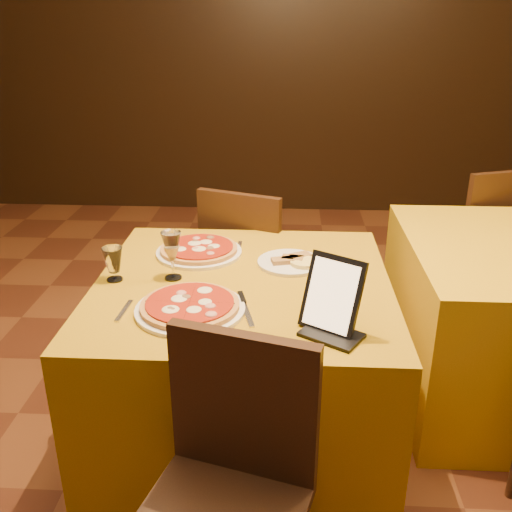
# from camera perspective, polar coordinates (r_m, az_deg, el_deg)

# --- Properties ---
(floor) EXTENTS (6.00, 7.00, 0.01)m
(floor) POSITION_cam_1_polar(r_m,az_deg,el_deg) (2.32, 0.44, -23.24)
(floor) COLOR #5E2D19
(floor) RESTS_ON ground
(wall_back) EXTENTS (6.00, 0.01, 2.80)m
(wall_back) POSITION_cam_1_polar(r_m,az_deg,el_deg) (5.11, 2.58, 19.85)
(wall_back) COLOR black
(wall_back) RESTS_ON floor
(main_table) EXTENTS (1.10, 1.10, 0.75)m
(main_table) POSITION_cam_1_polar(r_m,az_deg,el_deg) (2.32, -1.23, -10.88)
(main_table) COLOR #AD800B
(main_table) RESTS_ON floor
(chair_main_far) EXTENTS (0.46, 0.46, 0.91)m
(chair_main_far) POSITION_cam_1_polar(r_m,az_deg,el_deg) (2.96, -0.08, -1.22)
(chair_main_far) COLOR black
(chair_main_far) RESTS_ON floor
(chair_side_far) EXTENTS (0.60, 0.60, 0.91)m
(chair_side_far) POSITION_cam_1_polar(r_m,az_deg,el_deg) (3.58, 20.82, 1.54)
(chair_side_far) COLOR black
(chair_side_far) RESTS_ON floor
(pizza_near) EXTENTS (0.37, 0.37, 0.03)m
(pizza_near) POSITION_cam_1_polar(r_m,az_deg,el_deg) (1.93, -6.61, -5.10)
(pizza_near) COLOR white
(pizza_near) RESTS_ON main_table
(pizza_far) EXTENTS (0.36, 0.36, 0.03)m
(pizza_far) POSITION_cam_1_polar(r_m,az_deg,el_deg) (2.38, -5.72, 0.55)
(pizza_far) COLOR white
(pizza_far) RESTS_ON main_table
(cutlet_dish) EXTENTS (0.26, 0.26, 0.03)m
(cutlet_dish) POSITION_cam_1_polar(r_m,az_deg,el_deg) (2.28, 3.42, -0.51)
(cutlet_dish) COLOR white
(cutlet_dish) RESTS_ON main_table
(wine_glass) EXTENTS (0.10, 0.10, 0.19)m
(wine_glass) POSITION_cam_1_polar(r_m,az_deg,el_deg) (2.14, -8.39, 0.08)
(wine_glass) COLOR #DFC37F
(wine_glass) RESTS_ON main_table
(water_glass) EXTENTS (0.10, 0.10, 0.13)m
(water_glass) POSITION_cam_1_polar(r_m,az_deg,el_deg) (2.18, -14.07, -0.81)
(water_glass) COLOR silver
(water_glass) RESTS_ON main_table
(tablet) EXTENTS (0.21, 0.18, 0.23)m
(tablet) POSITION_cam_1_polar(r_m,az_deg,el_deg) (1.78, 7.64, -3.83)
(tablet) COLOR black
(tablet) RESTS_ON main_table
(knife) EXTENTS (0.07, 0.22, 0.01)m
(knife) POSITION_cam_1_polar(r_m,az_deg,el_deg) (1.92, -1.00, -5.48)
(knife) COLOR #B5B5BC
(knife) RESTS_ON main_table
(fork_near) EXTENTS (0.03, 0.15, 0.01)m
(fork_near) POSITION_cam_1_polar(r_m,az_deg,el_deg) (1.97, -13.05, -5.34)
(fork_near) COLOR silver
(fork_near) RESTS_ON main_table
(fork_far) EXTENTS (0.02, 0.14, 0.01)m
(fork_far) POSITION_cam_1_polar(r_m,az_deg,el_deg) (2.43, -1.71, 0.85)
(fork_far) COLOR silver
(fork_far) RESTS_ON main_table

